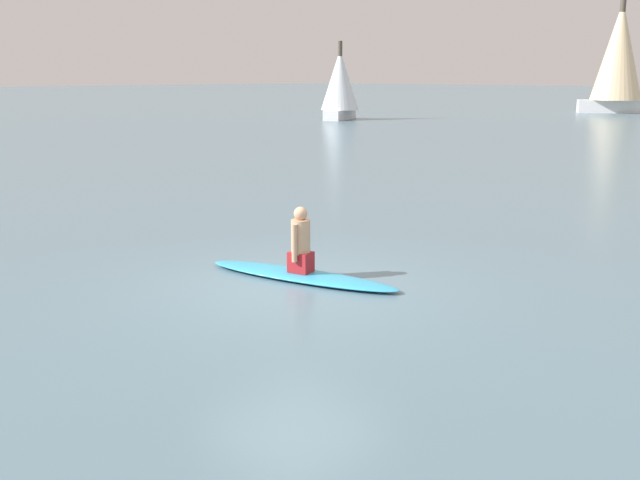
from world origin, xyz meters
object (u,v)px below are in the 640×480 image
object	(u,v)px
person_paddler	(301,243)
sailboat_far_right	(619,55)
sailboat_near_left	(340,83)
surfboard	(301,275)

from	to	relation	value
person_paddler	sailboat_far_right	bearing A→B (deg)	94.91
sailboat_far_right	sailboat_near_left	xyz separation A→B (m)	(-23.51, 9.55, -2.17)
person_paddler	sailboat_near_left	distance (m)	42.24
surfboard	sailboat_far_right	size ratio (longest dim) A/B	0.33
sailboat_far_right	surfboard	bearing A→B (deg)	77.15
sailboat_near_left	person_paddler	bearing A→B (deg)	18.78
surfboard	sailboat_near_left	world-z (taller)	sailboat_near_left
sailboat_far_right	sailboat_near_left	size ratio (longest dim) A/B	1.87
person_paddler	sailboat_near_left	xyz separation A→B (m)	(30.87, 28.76, 1.99)
surfboard	person_paddler	distance (m)	0.52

